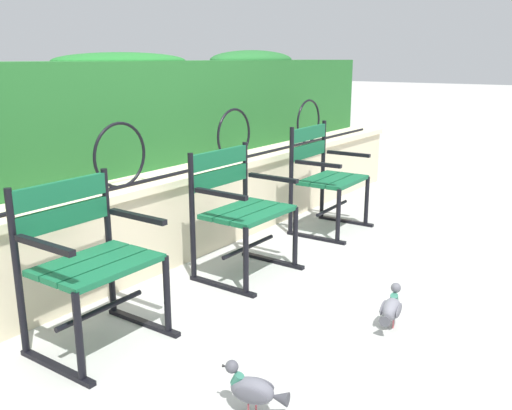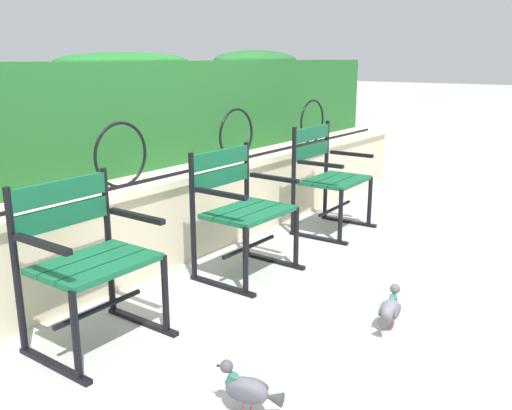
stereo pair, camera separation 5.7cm
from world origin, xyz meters
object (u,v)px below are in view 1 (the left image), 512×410
(park_chair_centre, at_px, (239,207))
(pigeon_far_side, at_px, (391,308))
(park_chair_left, at_px, (87,258))
(park_chair_right, at_px, (325,175))
(pigeon_near_chairs, at_px, (253,389))

(park_chair_centre, distance_m, pigeon_far_side, 1.23)
(park_chair_left, bearing_deg, pigeon_far_side, -49.04)
(park_chair_right, distance_m, pigeon_far_side, 1.85)
(park_chair_centre, height_order, pigeon_far_side, park_chair_centre)
(park_chair_right, bearing_deg, pigeon_near_chairs, -157.57)
(pigeon_near_chairs, bearing_deg, pigeon_far_side, -8.94)
(park_chair_left, bearing_deg, park_chair_centre, -1.74)
(park_chair_left, height_order, park_chair_centre, same)
(park_chair_right, xyz_separation_m, pigeon_near_chairs, (-2.44, -1.01, -0.36))
(park_chair_left, relative_size, pigeon_near_chairs, 2.94)
(park_chair_centre, bearing_deg, pigeon_far_side, -98.60)
(park_chair_right, bearing_deg, park_chair_left, 179.41)
(park_chair_centre, height_order, pigeon_near_chairs, park_chair_centre)
(pigeon_near_chairs, distance_m, pigeon_far_side, 1.07)
(park_chair_right, bearing_deg, pigeon_far_side, -139.78)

